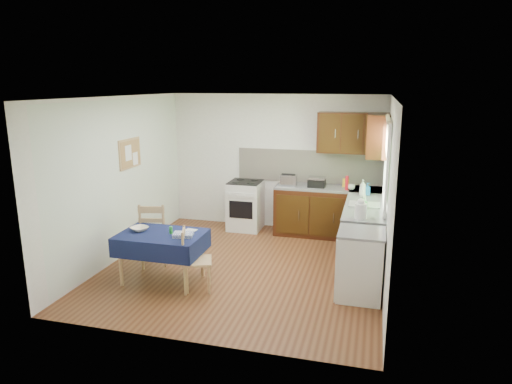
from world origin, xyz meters
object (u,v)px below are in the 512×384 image
(toaster, at_px, (288,180))
(dish_rack, at_px, (364,204))
(chair_far, at_px, (155,232))
(chair_near, at_px, (193,258))
(sandwich_press, at_px, (317,182))
(kettle, at_px, (361,210))
(dining_table, at_px, (162,241))

(toaster, bearing_deg, dish_rack, -42.18)
(chair_far, distance_m, chair_near, 1.15)
(chair_near, bearing_deg, sandwich_press, -45.11)
(dish_rack, bearing_deg, chair_far, -161.32)
(toaster, bearing_deg, sandwich_press, 0.71)
(chair_near, height_order, dish_rack, dish_rack)
(toaster, distance_m, sandwich_press, 0.50)
(toaster, xyz_separation_m, dish_rack, (1.36, -1.03, -0.08))
(sandwich_press, bearing_deg, kettle, -79.80)
(dining_table, relative_size, chair_near, 1.34)
(chair_far, relative_size, kettle, 3.44)
(chair_far, distance_m, toaster, 2.59)
(chair_near, bearing_deg, kettle, -87.11)
(dining_table, height_order, chair_far, chair_far)
(dining_table, xyz_separation_m, chair_far, (-0.39, 0.54, -0.08))
(toaster, bearing_deg, chair_near, -111.04)
(toaster, bearing_deg, kettle, -57.61)
(dining_table, distance_m, sandwich_press, 3.10)
(dining_table, distance_m, kettle, 2.74)
(dish_rack, height_order, kettle, kettle)
(dining_table, bearing_deg, dish_rack, 33.07)
(dish_rack, bearing_deg, kettle, -90.05)
(toaster, distance_m, dish_rack, 1.71)
(chair_near, height_order, sandwich_press, sandwich_press)
(chair_near, xyz_separation_m, dish_rack, (2.11, 1.59, 0.47))
(sandwich_press, relative_size, kettle, 1.06)
(chair_near, relative_size, kettle, 3.06)
(chair_far, xyz_separation_m, sandwich_press, (2.17, 1.97, 0.48))
(chair_far, bearing_deg, chair_near, 129.69)
(chair_far, relative_size, toaster, 3.31)
(toaster, relative_size, sandwich_press, 0.98)
(dining_table, distance_m, chair_far, 0.67)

